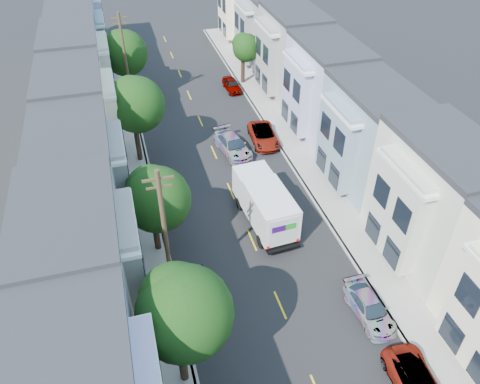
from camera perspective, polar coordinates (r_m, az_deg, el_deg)
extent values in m
plane|color=black|center=(30.02, 4.91, -13.58)|extent=(160.00, 160.00, 0.00)
cube|color=black|center=(40.51, -2.23, 2.62)|extent=(12.00, 70.00, 0.02)
cube|color=gray|center=(39.81, -10.71, 1.29)|extent=(0.30, 70.00, 0.15)
cube|color=gray|center=(42.01, 5.82, 3.98)|extent=(0.30, 70.00, 0.15)
cube|color=gray|center=(39.78, -12.56, 0.97)|extent=(2.60, 70.00, 0.15)
cube|color=gray|center=(42.44, 7.47, 4.24)|extent=(2.60, 70.00, 0.15)
cube|color=gold|center=(40.51, -2.23, 2.61)|extent=(0.12, 70.00, 0.01)
cube|color=#7C94A1|center=(40.00, -17.92, -0.03)|extent=(5.00, 70.00, 8.50)
cube|color=#7C94A1|center=(43.95, 12.07, 4.84)|extent=(5.00, 70.00, 8.50)
cylinder|color=black|center=(25.67, -7.06, -19.47)|extent=(0.44, 0.44, 3.84)
sphere|color=#204712|center=(22.78, -6.99, -14.49)|extent=(4.70, 4.70, 4.70)
cylinder|color=black|center=(32.72, -10.16, -5.07)|extent=(0.44, 0.44, 2.84)
sphere|color=#204712|center=(30.80, -10.21, -0.93)|extent=(4.43, 4.43, 4.43)
cylinder|color=black|center=(41.72, -12.36, 5.96)|extent=(0.44, 0.44, 3.80)
sphere|color=#204712|center=(40.01, -12.61, 10.33)|extent=(4.70, 4.70, 4.70)
cylinder|color=black|center=(52.77, -13.76, 12.65)|extent=(0.44, 0.44, 3.50)
sphere|color=#204712|center=(51.47, -13.99, 16.11)|extent=(4.70, 4.70, 4.70)
cylinder|color=black|center=(55.11, 0.35, 14.59)|extent=(0.44, 0.44, 3.07)
sphere|color=#204712|center=(54.20, 0.68, 17.17)|extent=(3.10, 3.10, 3.10)
cylinder|color=#42301E|center=(26.65, -8.92, -6.42)|extent=(0.26, 0.26, 10.00)
cube|color=#42301E|center=(23.69, -9.99, 1.56)|extent=(1.60, 0.12, 0.12)
cylinder|color=#42301E|center=(48.82, -13.68, 14.76)|extent=(0.26, 0.26, 10.00)
cube|color=#42301E|center=(47.27, -14.54, 19.86)|extent=(1.60, 0.12, 0.12)
cube|color=silver|center=(33.23, 3.61, -2.19)|extent=(2.63, 4.71, 2.58)
cube|color=silver|center=(35.84, 1.84, 1.11)|extent=(2.63, 2.19, 2.37)
cube|color=black|center=(34.85, 3.00, -2.97)|extent=(2.42, 6.77, 0.26)
cube|color=#2D0A51|center=(31.27, 4.34, -4.57)|extent=(0.99, 0.04, 0.48)
cube|color=#198C1E|center=(31.52, 5.85, -4.26)|extent=(0.77, 0.04, 0.48)
cylinder|color=black|center=(33.07, 2.27, -6.00)|extent=(0.31, 0.99, 0.99)
cylinder|color=black|center=(33.70, 6.12, -5.21)|extent=(0.31, 0.99, 0.99)
cylinder|color=black|center=(36.22, 0.16, -1.33)|extent=(0.31, 0.99, 0.99)
cylinder|color=black|center=(36.80, 3.71, -0.69)|extent=(0.31, 0.99, 0.99)
imported|color=black|center=(42.48, -0.89, 5.72)|extent=(2.91, 5.32, 1.51)
imported|color=#9A9DA6|center=(29.55, -5.23, -12.48)|extent=(1.63, 4.43, 1.47)
imported|color=#41040D|center=(36.87, -8.43, -0.47)|extent=(1.95, 4.72, 1.51)
imported|color=#BAB6C7|center=(30.00, 15.49, -13.49)|extent=(1.91, 4.25, 1.26)
imported|color=black|center=(44.07, 2.88, 6.87)|extent=(2.73, 5.16, 1.38)
imported|color=black|center=(53.83, -1.01, 12.93)|extent=(1.63, 3.97, 1.27)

